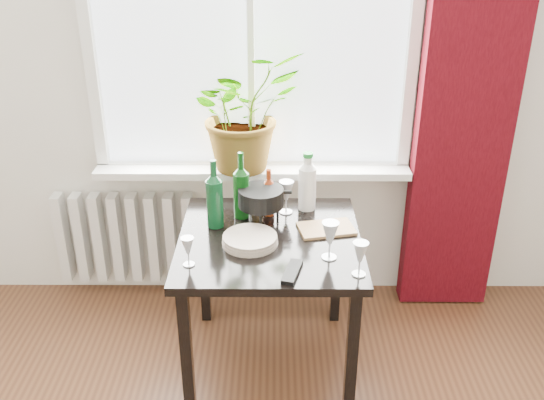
{
  "coord_description": "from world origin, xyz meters",
  "views": [
    {
      "loc": [
        0.12,
        -0.92,
        2.13
      ],
      "look_at": [
        0.11,
        1.55,
        0.93
      ],
      "focal_mm": 40.0,
      "sensor_mm": 36.0,
      "label": 1
    }
  ],
  "objects_px": {
    "tv_remote": "(292,272)",
    "wineglass_front_right": "(330,240)",
    "plate_stack": "(250,240)",
    "radiator": "(126,238)",
    "table": "(270,254)",
    "wineglass_back_center": "(286,197)",
    "wine_bottle_right": "(241,185)",
    "bottle_amber": "(269,192)",
    "cutting_board": "(326,229)",
    "potted_plant": "(244,111)",
    "wineglass_far_right": "(360,258)",
    "cleaning_bottle": "(307,180)",
    "wine_bottle_left": "(214,193)",
    "wineglass_back_left": "(251,197)",
    "fondue_pot": "(261,205)",
    "wineglass_front_left": "(188,251)"
  },
  "relations": [
    {
      "from": "wineglass_front_right",
      "to": "tv_remote",
      "type": "xyz_separation_m",
      "value": [
        -0.17,
        -0.13,
        -0.08
      ]
    },
    {
      "from": "wineglass_back_left",
      "to": "fondue_pot",
      "type": "bearing_deg",
      "value": -60.79
    },
    {
      "from": "radiator",
      "to": "wineglass_back_left",
      "type": "height_order",
      "value": "wineglass_back_left"
    },
    {
      "from": "cleaning_bottle",
      "to": "wine_bottle_left",
      "type": "bearing_deg",
      "value": -157.35
    },
    {
      "from": "cutting_board",
      "to": "bottle_amber",
      "type": "bearing_deg",
      "value": 149.23
    },
    {
      "from": "cleaning_bottle",
      "to": "bottle_amber",
      "type": "bearing_deg",
      "value": -161.35
    },
    {
      "from": "potted_plant",
      "to": "wineglass_far_right",
      "type": "height_order",
      "value": "potted_plant"
    },
    {
      "from": "table",
      "to": "wineglass_back_center",
      "type": "bearing_deg",
      "value": 72.55
    },
    {
      "from": "bottle_amber",
      "to": "wineglass_back_center",
      "type": "xyz_separation_m",
      "value": [
        0.09,
        0.02,
        -0.03
      ]
    },
    {
      "from": "wineglass_back_center",
      "to": "table",
      "type": "bearing_deg",
      "value": -107.45
    },
    {
      "from": "radiator",
      "to": "potted_plant",
      "type": "xyz_separation_m",
      "value": [
        0.71,
        -0.03,
        0.79
      ]
    },
    {
      "from": "radiator",
      "to": "table",
      "type": "height_order",
      "value": "table"
    },
    {
      "from": "potted_plant",
      "to": "tv_remote",
      "type": "relative_size",
      "value": 3.5
    },
    {
      "from": "wineglass_back_center",
      "to": "wineglass_far_right",
      "type": "bearing_deg",
      "value": -62.67
    },
    {
      "from": "wine_bottle_right",
      "to": "cutting_board",
      "type": "relative_size",
      "value": 1.33
    },
    {
      "from": "potted_plant",
      "to": "wineglass_back_left",
      "type": "relative_size",
      "value": 3.99
    },
    {
      "from": "radiator",
      "to": "cleaning_bottle",
      "type": "distance_m",
      "value": 1.2
    },
    {
      "from": "bottle_amber",
      "to": "wineglass_far_right",
      "type": "bearing_deg",
      "value": -55.38
    },
    {
      "from": "bottle_amber",
      "to": "cutting_board",
      "type": "bearing_deg",
      "value": -30.77
    },
    {
      "from": "wineglass_front_right",
      "to": "fondue_pot",
      "type": "height_order",
      "value": "wineglass_front_right"
    },
    {
      "from": "cleaning_bottle",
      "to": "plate_stack",
      "type": "bearing_deg",
      "value": -127.29
    },
    {
      "from": "radiator",
      "to": "bottle_amber",
      "type": "distance_m",
      "value": 1.05
    },
    {
      "from": "table",
      "to": "radiator",
      "type": "bearing_deg",
      "value": 143.46
    },
    {
      "from": "wineglass_back_center",
      "to": "plate_stack",
      "type": "bearing_deg",
      "value": -118.28
    },
    {
      "from": "table",
      "to": "wineglass_back_center",
      "type": "height_order",
      "value": "wineglass_back_center"
    },
    {
      "from": "tv_remote",
      "to": "wineglass_front_right",
      "type": "bearing_deg",
      "value": 52.79
    },
    {
      "from": "radiator",
      "to": "cutting_board",
      "type": "bearing_deg",
      "value": -26.43
    },
    {
      "from": "wineglass_front_right",
      "to": "wineglass_back_center",
      "type": "relative_size",
      "value": 1.02
    },
    {
      "from": "wine_bottle_left",
      "to": "wineglass_back_left",
      "type": "relative_size",
      "value": 2.15
    },
    {
      "from": "wineglass_back_left",
      "to": "plate_stack",
      "type": "height_order",
      "value": "wineglass_back_left"
    },
    {
      "from": "wine_bottle_right",
      "to": "wineglass_front_right",
      "type": "relative_size",
      "value": 1.91
    },
    {
      "from": "bottle_amber",
      "to": "fondue_pot",
      "type": "relative_size",
      "value": 0.96
    },
    {
      "from": "wine_bottle_right",
      "to": "tv_remote",
      "type": "relative_size",
      "value": 1.88
    },
    {
      "from": "wineglass_front_right",
      "to": "wineglass_back_center",
      "type": "xyz_separation_m",
      "value": [
        -0.18,
        0.44,
        -0.0
      ]
    },
    {
      "from": "table",
      "to": "plate_stack",
      "type": "bearing_deg",
      "value": -146.1
    },
    {
      "from": "plate_stack",
      "to": "cutting_board",
      "type": "height_order",
      "value": "plate_stack"
    },
    {
      "from": "radiator",
      "to": "table",
      "type": "xyz_separation_m",
      "value": [
        0.85,
        -0.63,
        0.27
      ]
    },
    {
      "from": "wine_bottle_left",
      "to": "wineglass_front_left",
      "type": "xyz_separation_m",
      "value": [
        -0.08,
        -0.36,
        -0.11
      ]
    },
    {
      "from": "wineglass_front_right",
      "to": "fondue_pot",
      "type": "distance_m",
      "value": 0.46
    },
    {
      "from": "bottle_amber",
      "to": "tv_remote",
      "type": "height_order",
      "value": "bottle_amber"
    },
    {
      "from": "wine_bottle_right",
      "to": "wineglass_far_right",
      "type": "xyz_separation_m",
      "value": [
        0.52,
        -0.53,
        -0.09
      ]
    },
    {
      "from": "plate_stack",
      "to": "tv_remote",
      "type": "relative_size",
      "value": 1.4
    },
    {
      "from": "wineglass_front_right",
      "to": "plate_stack",
      "type": "relative_size",
      "value": 0.7
    },
    {
      "from": "wineglass_front_left",
      "to": "wine_bottle_left",
      "type": "bearing_deg",
      "value": 76.82
    },
    {
      "from": "wine_bottle_right",
      "to": "wineglass_back_left",
      "type": "bearing_deg",
      "value": 49.38
    },
    {
      "from": "wine_bottle_left",
      "to": "cutting_board",
      "type": "height_order",
      "value": "wine_bottle_left"
    },
    {
      "from": "wineglass_back_center",
      "to": "fondue_pot",
      "type": "relative_size",
      "value": 0.7
    },
    {
      "from": "cleaning_bottle",
      "to": "cutting_board",
      "type": "bearing_deg",
      "value": -70.15
    },
    {
      "from": "radiator",
      "to": "wine_bottle_right",
      "type": "distance_m",
      "value": 0.98
    },
    {
      "from": "bottle_amber",
      "to": "wineglass_front_left",
      "type": "distance_m",
      "value": 0.59
    }
  ]
}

